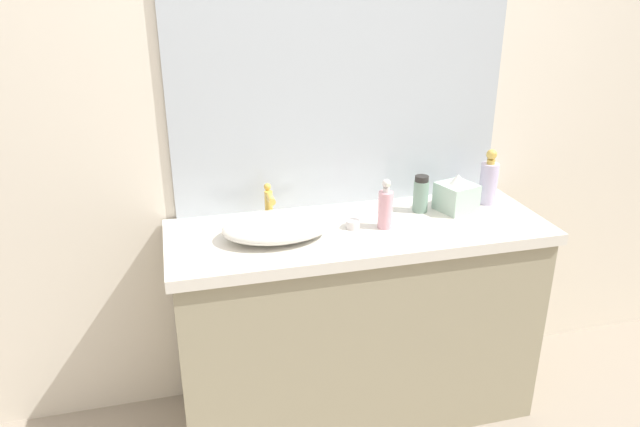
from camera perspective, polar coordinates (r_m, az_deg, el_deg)
The scene contains 10 objects.
bathroom_wall_rear at distance 2.39m, azimuth -0.95°, elevation 10.99°, with size 6.00×0.06×2.60m, color silver.
vanity_counter at distance 2.48m, azimuth 3.57°, elevation -10.35°, with size 1.46×0.52×0.86m.
wall_mirror_panel at distance 2.36m, azimuth 2.16°, elevation 13.98°, with size 1.35×0.01×1.14m, color #B2BCC6.
sink_basin at distance 2.17m, azimuth -4.17°, elevation -1.27°, with size 0.40×0.26×0.09m, color silver.
faucet at distance 2.30m, azimuth -4.89°, elevation 1.12°, with size 0.03×0.12×0.15m.
soap_dispenser at distance 2.25m, azimuth 6.28°, elevation 0.58°, with size 0.06×0.06×0.19m.
lotion_bottle at distance 2.57m, azimuth 15.85°, elevation 3.04°, with size 0.07×0.07×0.23m.
perfume_bottle at distance 2.43m, azimuth 9.62°, elevation 1.84°, with size 0.06×0.06×0.15m.
tissue_box at distance 2.47m, azimuth 12.93°, elevation 1.71°, with size 0.17×0.17×0.15m.
candle_jar at distance 2.26m, azimuth 3.15°, elevation -1.03°, with size 0.05×0.05×0.03m, color silver.
Camera 1 is at (-0.55, -1.55, 1.77)m, focal length 33.44 mm.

